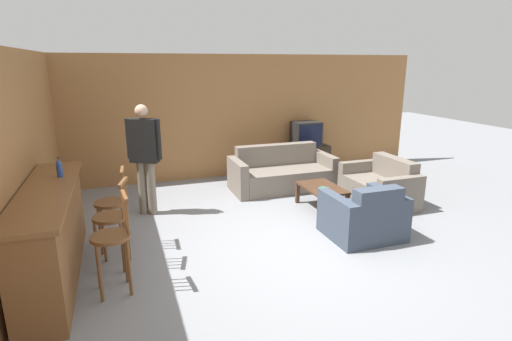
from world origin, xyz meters
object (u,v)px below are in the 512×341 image
bar_chair_near (113,242)px  coffee_table (322,190)px  person_by_window (144,153)px  tv (306,134)px  bar_chair_far (112,208)px  armchair_near (364,217)px  bottle (59,168)px  bar_chair_mid (112,222)px  book_on_table (324,189)px  couch_far (282,174)px  tv_unit (305,159)px  loveseat_right (380,187)px

bar_chair_near → coffee_table: size_ratio=1.21×
person_by_window → tv: bearing=22.4°
coffee_table → tv: tv is taller
bar_chair_near → bar_chair_far: (0.00, 1.11, 0.00)m
armchair_near → bottle: (-3.91, 0.73, 0.89)m
bar_chair_mid → coffee_table: bearing=16.2°
bottle → book_on_table: size_ratio=1.26×
bar_chair_far → person_by_window: bearing=65.9°
coffee_table → couch_far: bearing=98.5°
couch_far → tv_unit: 1.34m
person_by_window → book_on_table: bearing=-17.9°
bar_chair_far → loveseat_right: (4.47, 0.37, -0.28)m
armchair_near → loveseat_right: armchair_near is taller
bar_chair_near → bar_chair_mid: bearing=90.0°
tv_unit → tv: size_ratio=1.77×
bar_chair_mid → person_by_window: size_ratio=0.61×
bar_chair_near → bar_chair_mid: (-0.00, 0.58, 0.00)m
armchair_near → coffee_table: bearing=91.0°
bar_chair_near → bar_chair_far: 1.11m
couch_far → person_by_window: (-2.62, -0.55, 0.73)m
loveseat_right → tv_unit: size_ratio=1.28×
bar_chair_near → coffee_table: bar_chair_near is taller
book_on_table → coffee_table: bearing=73.3°
couch_far → book_on_table: size_ratio=10.30×
bar_chair_far → couch_far: (3.14, 1.72, -0.28)m
bar_chair_far → tv_unit: bearing=32.8°
armchair_near → tv: (0.76, 3.44, 0.59)m
bar_chair_far → person_by_window: 1.36m
armchair_near → book_on_table: bearing=93.6°
bar_chair_far → couch_far: bearing=28.7°
bar_chair_mid → tv: tv is taller
armchair_near → bottle: size_ratio=4.07×
bottle → book_on_table: (3.85, 0.34, -0.77)m
loveseat_right → coffee_table: size_ratio=1.48×
couch_far → loveseat_right: size_ratio=1.49×
armchair_near → book_on_table: size_ratio=5.13×
bar_chair_near → person_by_window: bearing=77.1°
armchair_near → bar_chair_far: bearing=166.8°
tv → person_by_window: person_by_window is taller
bar_chair_far → armchair_near: bar_chair_far is taller
bar_chair_near → bottle: size_ratio=4.47×
couch_far → loveseat_right: (1.33, -1.35, -0.00)m
bottle → tv_unit: bearing=30.1°
bar_chair_mid → bottle: bearing=139.6°
couch_far → book_on_table: (0.15, -1.45, 0.11)m
couch_far → armchair_near: couch_far is taller
book_on_table → bar_chair_mid: bearing=-166.1°
couch_far → loveseat_right: 1.90m
coffee_table → bottle: (-3.89, -0.49, 0.85)m
tv → coffee_table: bearing=-109.3°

